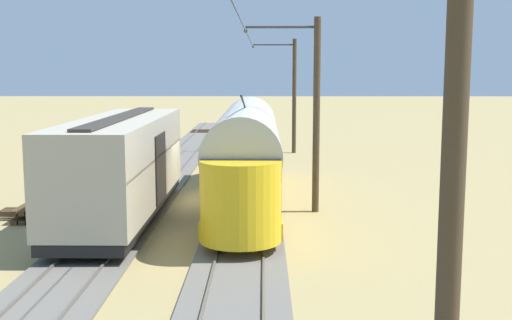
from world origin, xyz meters
The scene contains 10 objects.
ground_plane centered at (0.00, 0.00, 0.00)m, with size 220.00×220.00×0.00m, color #9E8956.
track_streetcar_siding centered at (-2.32, -0.31, 0.05)m, with size 2.80×80.00×0.18m.
track_adjacent_siding centered at (2.32, -0.31, 0.05)m, with size 2.80×80.00×0.18m.
vintage_streetcar centered at (-2.32, 1.38, 2.26)m, with size 2.65×17.40×4.77m.
boxcar_adjacent centered at (2.32, 4.41, 2.16)m, with size 2.96×12.14×3.85m.
catenary_pole_foreground centered at (-5.07, -16.12, 4.07)m, with size 3.05×0.28×7.79m.
catenary_pole_mid_near centered at (-5.07, 2.63, 4.07)m, with size 3.05×0.28×7.79m.
catenary_pole_mid_far centered at (-5.07, 21.37, 4.07)m, with size 3.05×0.28×7.79m.
overhead_wire_run centered at (-2.36, 11.18, 7.25)m, with size 2.84×60.23×0.18m.
spare_tie_stack centered at (5.94, 3.99, 0.27)m, with size 2.40×2.40×0.54m.
Camera 1 is at (-3.02, 28.56, 5.77)m, focal length 45.57 mm.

